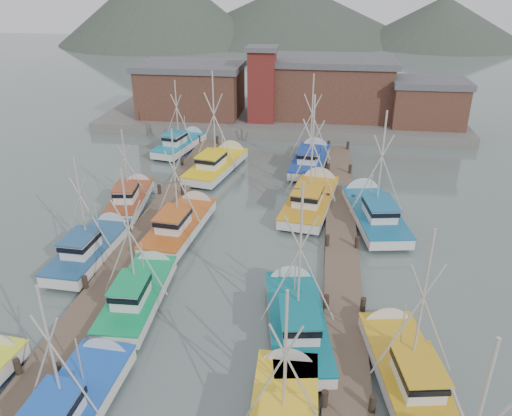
# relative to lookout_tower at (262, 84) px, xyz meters

# --- Properties ---
(ground) EXTENTS (260.00, 260.00, 0.00)m
(ground) POSITION_rel_lookout_tower_xyz_m (2.00, -33.00, -5.55)
(ground) COLOR #4D5C59
(ground) RESTS_ON ground
(dock_left) EXTENTS (2.30, 46.00, 1.50)m
(dock_left) POSITION_rel_lookout_tower_xyz_m (-5.00, -28.96, -5.34)
(dock_left) COLOR brown
(dock_left) RESTS_ON ground
(dock_right) EXTENTS (2.30, 46.00, 1.50)m
(dock_right) POSITION_rel_lookout_tower_xyz_m (9.00, -28.96, -5.34)
(dock_right) COLOR brown
(dock_right) RESTS_ON ground
(quay) EXTENTS (44.00, 16.00, 1.20)m
(quay) POSITION_rel_lookout_tower_xyz_m (2.00, 4.00, -4.95)
(quay) COLOR slate
(quay) RESTS_ON ground
(shed_left) EXTENTS (12.72, 8.48, 6.20)m
(shed_left) POSITION_rel_lookout_tower_xyz_m (-9.00, 2.00, -1.21)
(shed_left) COLOR brown
(shed_left) RESTS_ON quay
(shed_center) EXTENTS (14.84, 9.54, 6.90)m
(shed_center) POSITION_rel_lookout_tower_xyz_m (8.00, 4.00, -0.86)
(shed_center) COLOR brown
(shed_center) RESTS_ON quay
(shed_right) EXTENTS (8.48, 6.36, 5.20)m
(shed_right) POSITION_rel_lookout_tower_xyz_m (19.00, 1.00, -1.71)
(shed_right) COLOR brown
(shed_right) RESTS_ON quay
(lookout_tower) EXTENTS (3.60, 3.60, 8.50)m
(lookout_tower) POSITION_rel_lookout_tower_xyz_m (0.00, 0.00, 0.00)
(lookout_tower) COLOR maroon
(lookout_tower) RESTS_ON quay
(distant_hills) EXTENTS (175.00, 140.00, 42.00)m
(distant_hills) POSITION_rel_lookout_tower_xyz_m (-10.76, 89.59, -5.55)
(distant_hills) COLOR #434D40
(distant_hills) RESTS_ON ground
(boat_0) EXTENTS (3.19, 8.70, 7.84)m
(boat_0) POSITION_rel_lookout_tower_xyz_m (-2.47, -43.65, -4.87)
(boat_0) COLOR #101D37
(boat_0) RESTS_ON ground
(boat_4) EXTENTS (3.58, 8.37, 9.03)m
(boat_4) POSITION_rel_lookout_tower_xyz_m (-2.52, -35.35, -4.87)
(boat_4) COLOR #101D37
(boat_4) RESTS_ON ground
(boat_5) EXTENTS (4.24, 9.49, 9.52)m
(boat_5) POSITION_rel_lookout_tower_xyz_m (6.41, -36.47, -4.87)
(boat_5) COLOR #101D37
(boat_5) RESTS_ON ground
(boat_6) EXTENTS (3.30, 8.73, 7.92)m
(boat_6) POSITION_rel_lookout_tower_xyz_m (-7.41, -30.74, -4.87)
(boat_6) COLOR #101D37
(boat_6) RESTS_ON ground
(boat_7) EXTENTS (4.14, 8.99, 8.99)m
(boat_7) POSITION_rel_lookout_tower_xyz_m (11.65, -39.48, -4.87)
(boat_7) COLOR #101D37
(boat_7) RESTS_ON ground
(boat_8) EXTENTS (3.67, 9.41, 8.74)m
(boat_8) POSITION_rel_lookout_tower_xyz_m (-2.49, -26.58, -4.87)
(boat_8) COLOR #101D37
(boat_8) RESTS_ON ground
(boat_9) EXTENTS (4.65, 10.53, 10.18)m
(boat_9) POSITION_rel_lookout_tower_xyz_m (6.70, -20.86, -4.87)
(boat_9) COLOR #101D37
(boat_9) RESTS_ON ground
(boat_10) EXTENTS (3.36, 8.17, 7.14)m
(boat_10) POSITION_rel_lookout_tower_xyz_m (-7.81, -22.68, -4.87)
(boat_10) COLOR #101D37
(boat_10) RESTS_ON ground
(boat_11) EXTENTS (4.77, 10.32, 9.63)m
(boat_11) POSITION_rel_lookout_tower_xyz_m (11.41, -22.74, -4.87)
(boat_11) COLOR #101D37
(boat_11) RESTS_ON ground
(boat_12) EXTENTS (4.80, 10.19, 10.40)m
(boat_12) POSITION_rel_lookout_tower_xyz_m (-2.37, -14.02, -4.86)
(boat_12) COLOR #101D37
(boat_12) RESTS_ON ground
(boat_13) EXTENTS (3.96, 9.75, 9.88)m
(boat_13) POSITION_rel_lookout_tower_xyz_m (6.29, -11.54, -4.87)
(boat_13) COLOR #101D37
(boat_13) RESTS_ON ground
(boat_14) EXTENTS (4.21, 8.88, 8.20)m
(boat_14) POSITION_rel_lookout_tower_xyz_m (-7.55, -8.39, -4.87)
(boat_14) COLOR #101D37
(boat_14) RESTS_ON ground
(gull_near) EXTENTS (1.55, 0.62, 0.24)m
(gull_near) POSITION_rel_lookout_tower_xyz_m (-0.58, -34.86, 1.79)
(gull_near) COLOR gray
(gull_near) RESTS_ON ground
(gull_far) EXTENTS (1.53, 0.66, 0.24)m
(gull_far) POSITION_rel_lookout_tower_xyz_m (5.45, -31.35, 0.31)
(gull_far) COLOR gray
(gull_far) RESTS_ON ground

